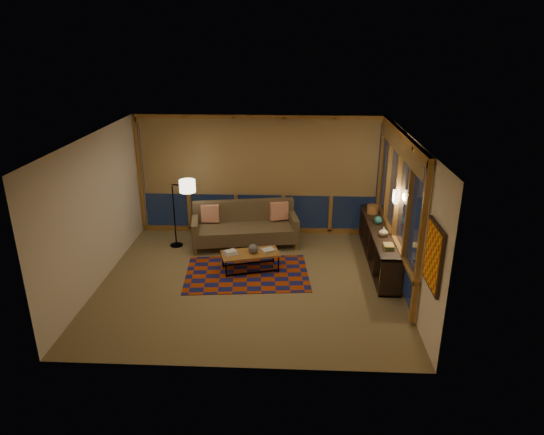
{
  "coord_description": "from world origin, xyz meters",
  "views": [
    {
      "loc": [
        0.79,
        -7.99,
        4.31
      ],
      "look_at": [
        0.38,
        0.43,
        1.12
      ],
      "focal_mm": 32.0,
      "sensor_mm": 36.0,
      "label": 1
    }
  ],
  "objects_px": {
    "floor_lamp": "(174,213)",
    "bookshelf": "(379,245)",
    "coffee_table": "(251,261)",
    "sofa": "(245,226)"
  },
  "relations": [
    {
      "from": "coffee_table",
      "to": "bookshelf",
      "type": "distance_m",
      "value": 2.58
    },
    {
      "from": "sofa",
      "to": "coffee_table",
      "type": "bearing_deg",
      "value": -89.03
    },
    {
      "from": "coffee_table",
      "to": "floor_lamp",
      "type": "height_order",
      "value": "floor_lamp"
    },
    {
      "from": "coffee_table",
      "to": "floor_lamp",
      "type": "distance_m",
      "value": 2.12
    },
    {
      "from": "sofa",
      "to": "bookshelf",
      "type": "distance_m",
      "value": 2.84
    },
    {
      "from": "floor_lamp",
      "to": "bookshelf",
      "type": "xyz_separation_m",
      "value": [
        4.25,
        -0.6,
        -0.4
      ]
    },
    {
      "from": "floor_lamp",
      "to": "bookshelf",
      "type": "relative_size",
      "value": 0.53
    },
    {
      "from": "floor_lamp",
      "to": "bookshelf",
      "type": "height_order",
      "value": "floor_lamp"
    },
    {
      "from": "coffee_table",
      "to": "bookshelf",
      "type": "relative_size",
      "value": 0.38
    },
    {
      "from": "coffee_table",
      "to": "floor_lamp",
      "type": "relative_size",
      "value": 0.73
    }
  ]
}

